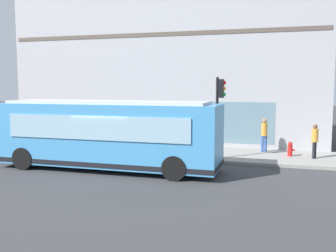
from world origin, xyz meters
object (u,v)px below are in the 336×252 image
object	(u,v)px
pedestrian_near_building_entrance	(264,133)
fire_hydrant	(290,149)
traffic_light_near_corner	(220,102)
city_bus_nearside	(107,135)
pedestrian_walking_along_curb	(315,139)

from	to	relation	value
pedestrian_near_building_entrance	fire_hydrant	bearing A→B (deg)	-124.18
fire_hydrant	traffic_light_near_corner	bearing A→B (deg)	116.27
city_bus_nearside	pedestrian_walking_along_curb	distance (m)	10.11
traffic_light_near_corner	city_bus_nearside	bearing A→B (deg)	123.65
pedestrian_walking_along_curb	fire_hydrant	bearing A→B (deg)	75.26
city_bus_nearside	pedestrian_walking_along_curb	xyz separation A→B (m)	(4.41, -9.08, -0.42)
pedestrian_near_building_entrance	pedestrian_walking_along_curb	size ratio (longest dim) A/B	1.07
traffic_light_near_corner	fire_hydrant	world-z (taller)	traffic_light_near_corner
traffic_light_near_corner	fire_hydrant	size ratio (longest dim) A/B	5.40
fire_hydrant	pedestrian_near_building_entrance	xyz separation A→B (m)	(0.90, 1.33, 0.69)
traffic_light_near_corner	fire_hydrant	bearing A→B (deg)	-63.73
city_bus_nearside	pedestrian_walking_along_curb	size ratio (longest dim) A/B	5.90
city_bus_nearside	fire_hydrant	bearing A→B (deg)	-59.37
city_bus_nearside	traffic_light_near_corner	bearing A→B (deg)	-56.35
city_bus_nearside	traffic_light_near_corner	distance (m)	5.64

